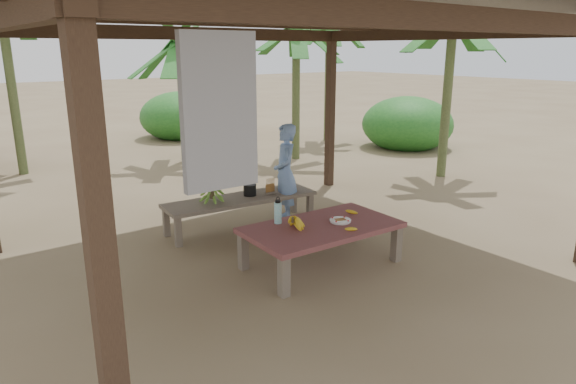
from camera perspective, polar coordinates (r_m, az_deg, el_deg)
ground at (r=6.39m, az=-0.71°, el=-7.25°), size 80.00×80.00×0.00m
pavilion at (r=5.88m, az=-0.83°, el=18.49°), size 6.60×5.60×2.95m
work_table at (r=6.03m, az=3.76°, el=-4.27°), size 1.84×1.07×0.50m
bench at (r=7.32m, az=-5.24°, el=-1.03°), size 2.25×0.80×0.45m
ripe_banana_bunch at (r=5.85m, az=0.54°, el=-3.41°), size 0.28×0.25×0.15m
plate at (r=6.12m, az=5.83°, el=-3.19°), size 0.25×0.25×0.04m
loose_banana_front at (r=5.84m, az=7.02°, el=-4.11°), size 0.17×0.10×0.04m
loose_banana_side at (r=6.45m, az=7.09°, el=-2.21°), size 0.12×0.16×0.04m
water_flask at (r=6.02m, az=-1.13°, el=-2.24°), size 0.09×0.09×0.32m
green_banana_stalk at (r=7.08m, az=-8.46°, el=0.14°), size 0.31×0.31×0.33m
cooking_pot at (r=7.38m, az=-4.26°, el=0.20°), size 0.18×0.18×0.16m
skewer_rack at (r=7.43m, az=-2.00°, el=0.69°), size 0.19×0.10×0.24m
woman at (r=7.52m, az=-0.30°, el=2.10°), size 0.55×0.63×1.45m
banana_plant_ne at (r=11.84m, az=0.92°, el=16.88°), size 1.80×1.80×3.24m
banana_plant_n at (r=11.74m, az=-11.93°, el=14.87°), size 1.80×1.80×2.88m
banana_plant_nw at (r=11.68m, az=-29.31°, el=17.29°), size 1.80×1.80×3.72m
banana_plant_e at (r=10.58m, az=17.84°, el=17.04°), size 1.80×1.80×3.38m
banana_plant_far at (r=14.40m, az=4.59°, el=17.83°), size 1.80×1.80×3.56m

